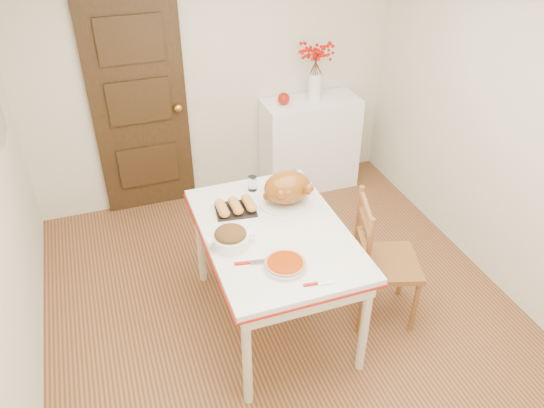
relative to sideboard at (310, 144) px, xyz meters
name	(u,v)px	position (x,y,z in m)	size (l,w,h in m)	color
floor	(289,321)	(-0.90, -1.78, -0.47)	(3.50, 4.00, 0.00)	#4F3013
wall_back	(213,73)	(-0.90, 0.22, 0.78)	(3.50, 0.00, 2.50)	beige
wall_right	(519,137)	(0.85, -1.78, 0.78)	(0.00, 4.00, 2.50)	beige
door_back	(140,107)	(-1.60, 0.19, 0.56)	(0.85, 0.06, 2.06)	#382413
sideboard	(310,144)	(0.00, 0.00, 0.00)	(0.94, 0.42, 0.94)	white
kitchen_table	(274,277)	(-1.00, -1.72, -0.05)	(0.96, 1.40, 0.84)	silver
chair_oak	(387,260)	(-0.21, -1.92, 0.04)	(0.45, 0.45, 1.02)	brown
berry_vase	(315,73)	(0.03, 0.00, 0.74)	(0.28, 0.28, 0.54)	white
apple	(284,99)	(-0.29, 0.00, 0.53)	(0.12, 0.12, 0.12)	#A21609
turkey_platter	(287,189)	(-0.81, -1.45, 0.49)	(0.40, 0.32, 0.25)	brown
pumpkin_pie	(285,264)	(-1.07, -2.10, 0.39)	(0.26, 0.26, 0.05)	#912700
stuffing_dish	(231,237)	(-1.32, -1.77, 0.43)	(0.31, 0.24, 0.12)	#442E13
rolls_tray	(236,207)	(-1.18, -1.41, 0.41)	(0.28, 0.22, 0.07)	#C47732
pie_server	(318,283)	(-0.93, -2.31, 0.37)	(0.19, 0.05, 0.01)	silver
carving_knife	(257,262)	(-1.22, -2.00, 0.37)	(0.28, 0.07, 0.01)	silver
drinking_glass	(252,183)	(-0.98, -1.19, 0.42)	(0.07, 0.07, 0.11)	white
shaker_pair	(291,176)	(-0.67, -1.17, 0.41)	(0.09, 0.04, 0.09)	white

